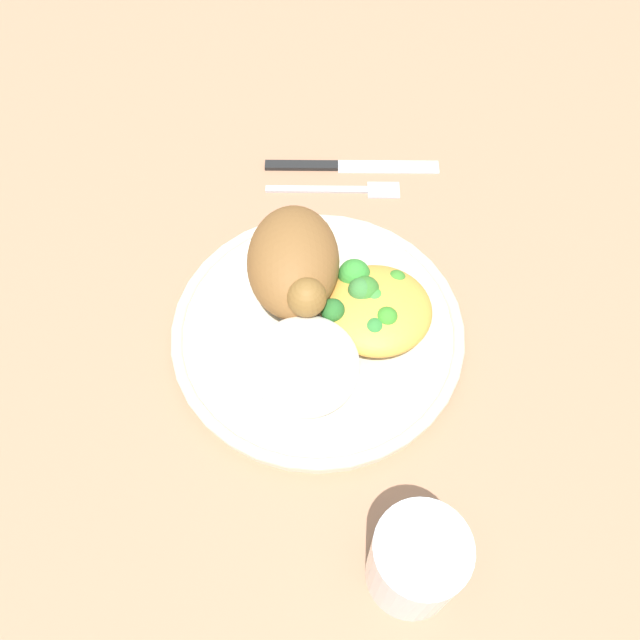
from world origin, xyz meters
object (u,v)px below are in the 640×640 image
at_px(mac_cheese_with_broccoli, 375,306).
at_px(water_glass, 419,562).
at_px(knife, 339,165).
at_px(fork, 344,189).
at_px(plate, 320,331).
at_px(rice_pile, 308,365).
at_px(roasted_chicken, 296,263).

xyz_separation_m(mac_cheese_with_broccoli, water_glass, (0.22, 0.02, 0.01)).
bearing_deg(knife, mac_cheese_with_broccoli, 7.58).
height_order(fork, water_glass, water_glass).
bearing_deg(plate, mac_cheese_with_broccoli, 101.80).
distance_m(rice_pile, fork, 0.24).
xyz_separation_m(roasted_chicken, water_glass, (0.25, 0.09, -0.01)).
height_order(plate, mac_cheese_with_broccoli, mac_cheese_with_broccoli).
xyz_separation_m(plate, fork, (-0.18, 0.03, -0.01)).
distance_m(fork, knife, 0.03).
height_order(roasted_chicken, water_glass, roasted_chicken).
xyz_separation_m(roasted_chicken, fork, (-0.14, 0.05, -0.05)).
relative_size(plate, roasted_chicken, 2.12).
height_order(mac_cheese_with_broccoli, knife, mac_cheese_with_broccoli).
distance_m(roasted_chicken, water_glass, 0.27).
relative_size(roasted_chicken, rice_pile, 1.32).
xyz_separation_m(plate, water_glass, (0.21, 0.07, 0.03)).
distance_m(rice_pile, knife, 0.27).
xyz_separation_m(roasted_chicken, knife, (-0.17, 0.04, -0.05)).
bearing_deg(plate, fork, 171.71).
height_order(rice_pile, knife, rice_pile).
relative_size(rice_pile, mac_cheese_with_broccoli, 0.95).
bearing_deg(water_glass, fork, -173.77).
distance_m(mac_cheese_with_broccoli, fork, 0.18).
distance_m(mac_cheese_with_broccoli, water_glass, 0.22).
bearing_deg(fork, water_glass, 6.23).
height_order(plate, water_glass, water_glass).
xyz_separation_m(plate, roasted_chicken, (-0.04, -0.02, 0.04)).
bearing_deg(rice_pile, fork, 171.02).
xyz_separation_m(rice_pile, mac_cheese_with_broccoli, (-0.06, 0.06, -0.00)).
relative_size(plate, fork, 1.87).
relative_size(plate, rice_pile, 2.80).
distance_m(plate, roasted_chicken, 0.07).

